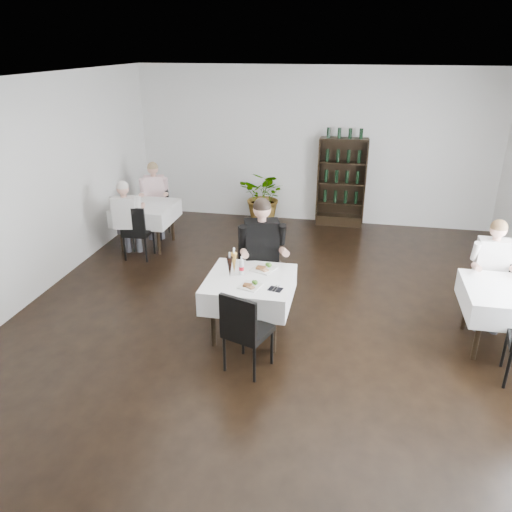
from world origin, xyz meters
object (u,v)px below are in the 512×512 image
(wine_shelf, at_px, (341,183))
(main_table, at_px, (250,289))
(diner_main, at_px, (263,249))
(potted_tree, at_px, (265,196))

(wine_shelf, relative_size, main_table, 1.70)
(diner_main, bearing_deg, potted_tree, 99.94)
(potted_tree, bearing_deg, wine_shelf, 4.40)
(wine_shelf, distance_m, potted_tree, 1.52)
(wine_shelf, bearing_deg, main_table, -101.78)
(wine_shelf, height_order, potted_tree, wine_shelf)
(wine_shelf, height_order, main_table, wine_shelf)
(potted_tree, bearing_deg, main_table, -82.06)
(wine_shelf, bearing_deg, diner_main, -102.74)
(main_table, xyz_separation_m, potted_tree, (-0.59, 4.20, -0.09))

